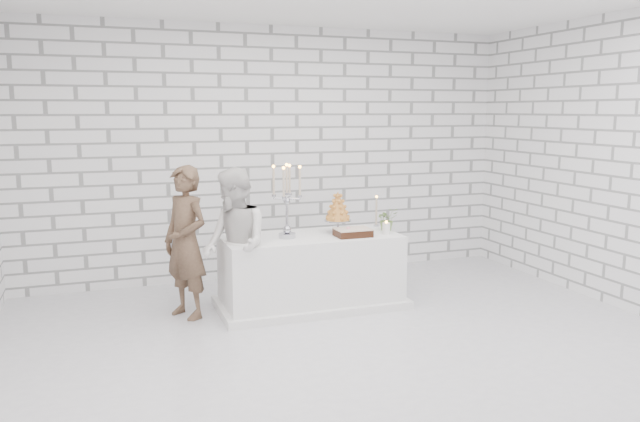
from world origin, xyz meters
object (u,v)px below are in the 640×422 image
(cake_table, at_px, (311,271))
(bride, at_px, (235,246))
(groom, at_px, (186,242))
(candelabra, at_px, (287,201))
(croquembouche, at_px, (338,212))

(cake_table, height_order, bride, bride)
(groom, xyz_separation_m, candelabra, (0.99, -0.14, 0.38))
(croquembouche, bearing_deg, candelabra, -172.32)
(candelabra, xyz_separation_m, croquembouche, (0.57, 0.08, -0.16))
(cake_table, relative_size, bride, 1.21)
(bride, xyz_separation_m, croquembouche, (1.14, 0.24, 0.22))
(groom, xyz_separation_m, bride, (0.42, -0.30, -0.00))
(bride, bearing_deg, candelabra, 97.43)
(croquembouche, bearing_deg, bride, -167.97)
(candelabra, bearing_deg, bride, -163.70)
(bride, xyz_separation_m, candelabra, (0.57, 0.17, 0.38))
(groom, distance_m, croquembouche, 1.58)
(candelabra, relative_size, croquembouche, 1.72)
(candelabra, bearing_deg, cake_table, 7.37)
(cake_table, relative_size, croquembouche, 4.12)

